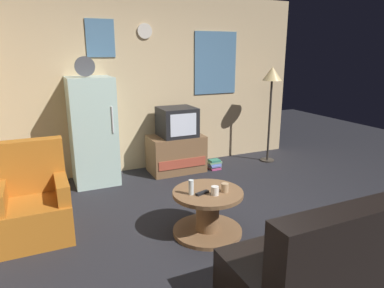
# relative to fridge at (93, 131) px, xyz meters

# --- Properties ---
(ground_plane) EXTENTS (12.00, 12.00, 0.00)m
(ground_plane) POSITION_rel_fridge_xyz_m (0.92, -2.10, -0.75)
(ground_plane) COLOR #232328
(wall_with_art) EXTENTS (5.20, 0.12, 2.67)m
(wall_with_art) POSITION_rel_fridge_xyz_m (0.93, 0.35, 0.59)
(wall_with_art) COLOR #D1B284
(wall_with_art) RESTS_ON ground_plane
(fridge) EXTENTS (0.60, 0.62, 1.77)m
(fridge) POSITION_rel_fridge_xyz_m (0.00, 0.00, 0.00)
(fridge) COLOR silver
(fridge) RESTS_ON ground_plane
(tv_stand) EXTENTS (0.84, 0.53, 0.57)m
(tv_stand) POSITION_rel_fridge_xyz_m (1.23, -0.05, -0.47)
(tv_stand) COLOR brown
(tv_stand) RESTS_ON ground_plane
(crt_tv) EXTENTS (0.54, 0.51, 0.44)m
(crt_tv) POSITION_rel_fridge_xyz_m (1.25, -0.05, 0.03)
(crt_tv) COLOR black
(crt_tv) RESTS_ON tv_stand
(standing_lamp) EXTENTS (0.32, 0.32, 1.59)m
(standing_lamp) POSITION_rel_fridge_xyz_m (2.86, -0.22, 0.60)
(standing_lamp) COLOR #332D28
(standing_lamp) RESTS_ON ground_plane
(coffee_table) EXTENTS (0.72, 0.72, 0.46)m
(coffee_table) POSITION_rel_fridge_xyz_m (0.80, -1.97, -0.52)
(coffee_table) COLOR brown
(coffee_table) RESTS_ON ground_plane
(wine_glass) EXTENTS (0.05, 0.05, 0.15)m
(wine_glass) POSITION_rel_fridge_xyz_m (0.62, -1.97, -0.22)
(wine_glass) COLOR silver
(wine_glass) RESTS_ON coffee_table
(mug_ceramic_white) EXTENTS (0.08, 0.08, 0.09)m
(mug_ceramic_white) POSITION_rel_fridge_xyz_m (0.82, -2.08, -0.25)
(mug_ceramic_white) COLOR silver
(mug_ceramic_white) RESTS_ON coffee_table
(mug_ceramic_tan) EXTENTS (0.08, 0.08, 0.09)m
(mug_ceramic_tan) POSITION_rel_fridge_xyz_m (0.95, -2.05, -0.25)
(mug_ceramic_tan) COLOR tan
(mug_ceramic_tan) RESTS_ON coffee_table
(remote_control) EXTENTS (0.16, 0.09, 0.02)m
(remote_control) POSITION_rel_fridge_xyz_m (0.72, -2.00, -0.28)
(remote_control) COLOR black
(remote_control) RESTS_ON coffee_table
(armchair) EXTENTS (0.68, 0.68, 0.96)m
(armchair) POSITION_rel_fridge_xyz_m (-0.82, -1.27, -0.42)
(armchair) COLOR #B2661E
(armchair) RESTS_ON ground_plane
(couch) EXTENTS (1.70, 0.80, 0.92)m
(couch) POSITION_rel_fridge_xyz_m (1.26, -3.30, -0.44)
(couch) COLOR black
(couch) RESTS_ON ground_plane
(book_stack) EXTENTS (0.21, 0.17, 0.16)m
(book_stack) POSITION_rel_fridge_xyz_m (1.82, -0.22, -0.68)
(book_stack) COLOR #C5457C
(book_stack) RESTS_ON ground_plane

